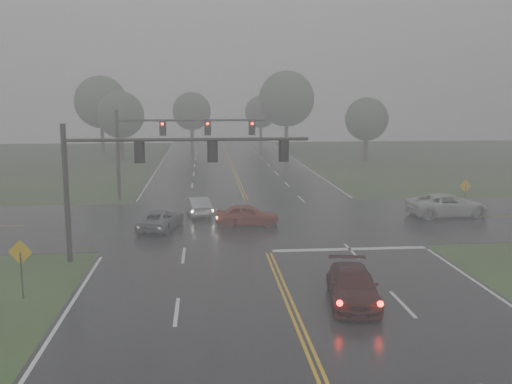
{
  "coord_description": "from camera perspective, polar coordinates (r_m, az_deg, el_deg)",
  "views": [
    {
      "loc": [
        -3.35,
        -15.18,
        8.23
      ],
      "look_at": [
        -0.49,
        16.0,
        3.01
      ],
      "focal_mm": 40.0,
      "sensor_mm": 36.0,
      "label": 1
    }
  ],
  "objects": [
    {
      "name": "tree_e_near",
      "position": [
        75.67,
        11.01,
        7.15
      ],
      "size": [
        5.6,
        5.6,
        8.22
      ],
      "color": "#342921",
      "rests_on": "ground"
    },
    {
      "name": "cross_street",
      "position": [
        38.23,
        -0.09,
        -2.96
      ],
      "size": [
        120.0,
        14.0,
        0.02
      ],
      "primitive_type": "cube",
      "color": "black",
      "rests_on": "ground"
    },
    {
      "name": "car_grey",
      "position": [
        36.54,
        -9.48,
        -3.67
      ],
      "size": [
        3.09,
        4.7,
        1.2
      ],
      "primitive_type": "imported",
      "rotation": [
        0.0,
        0.0,
        2.87
      ],
      "color": "slate",
      "rests_on": "ground"
    },
    {
      "name": "ground",
      "position": [
        17.59,
        6.72,
        -18.48
      ],
      "size": [
        180.0,
        180.0,
        0.0
      ],
      "primitive_type": "plane",
      "color": "#293F1B",
      "rests_on": "ground"
    },
    {
      "name": "tree_n_far",
      "position": [
        103.63,
        0.49,
        8.02
      ],
      "size": [
        5.81,
        5.81,
        8.53
      ],
      "color": "#342921",
      "rests_on": "ground"
    },
    {
      "name": "stop_bar",
      "position": [
        31.69,
        9.34,
        -5.71
      ],
      "size": [
        8.5,
        0.5,
        0.01
      ],
      "primitive_type": "cube",
      "color": "silver",
      "rests_on": "ground"
    },
    {
      "name": "main_road",
      "position": [
        36.29,
        0.2,
        -3.64
      ],
      "size": [
        18.0,
        160.0,
        0.02
      ],
      "primitive_type": "cube",
      "color": "black",
      "rests_on": "ground"
    },
    {
      "name": "sign_diamond_east",
      "position": [
        43.93,
        20.2,
        0.2
      ],
      "size": [
        0.98,
        0.17,
        2.36
      ],
      "rotation": [
        0.0,
        0.0,
        0.14
      ],
      "color": "black",
      "rests_on": "ground"
    },
    {
      "name": "signal_gantry_far",
      "position": [
        46.42,
        -9.18,
        5.45
      ],
      "size": [
        12.1,
        0.37,
        7.26
      ],
      "color": "black",
      "rests_on": "ground"
    },
    {
      "name": "tree_ne_a",
      "position": [
        85.36,
        3.07,
        9.28
      ],
      "size": [
        8.24,
        8.24,
        12.11
      ],
      "color": "#342921",
      "rests_on": "ground"
    },
    {
      "name": "sign_diamond_west",
      "position": [
        25.33,
        -22.47,
        -6.24
      ],
      "size": [
        1.03,
        0.25,
        2.5
      ],
      "rotation": [
        0.0,
        0.0,
        -0.21
      ],
      "color": "black",
      "rests_on": "ground"
    },
    {
      "name": "sedan_maroon",
      "position": [
        23.85,
        9.6,
        -10.85
      ],
      "size": [
        2.54,
        4.92,
        1.36
      ],
      "primitive_type": "imported",
      "rotation": [
        0.0,
        0.0,
        -0.14
      ],
      "color": "#340A09",
      "rests_on": "ground"
    },
    {
      "name": "sedan_red",
      "position": [
        36.99,
        -0.86,
        -3.38
      ],
      "size": [
        4.2,
        1.99,
        1.39
      ],
      "primitive_type": "imported",
      "rotation": [
        0.0,
        0.0,
        1.48
      ],
      "color": "maroon",
      "rests_on": "ground"
    },
    {
      "name": "signal_gantry_near",
      "position": [
        29.04,
        -11.33,
        2.66
      ],
      "size": [
        12.27,
        0.3,
        6.96
      ],
      "color": "black",
      "rests_on": "ground"
    },
    {
      "name": "tree_nw_b",
      "position": [
        88.55,
        -15.25,
        8.67
      ],
      "size": [
        7.76,
        7.76,
        11.4
      ],
      "color": "#342921",
      "rests_on": "ground"
    },
    {
      "name": "tree_nw_a",
      "position": [
        77.3,
        -13.39,
        7.51
      ],
      "size": [
        6.14,
        6.14,
        9.02
      ],
      "color": "#342921",
      "rests_on": "ground"
    },
    {
      "name": "sedan_silver",
      "position": [
        40.47,
        -5.84,
        -2.31
      ],
      "size": [
        2.06,
        4.09,
        1.29
      ],
      "primitive_type": "imported",
      "rotation": [
        0.0,
        0.0,
        3.33
      ],
      "color": "#A0A3A8",
      "rests_on": "ground"
    },
    {
      "name": "tree_n_mid",
      "position": [
        93.53,
        -6.45,
        8.02
      ],
      "size": [
        6.18,
        6.18,
        9.08
      ],
      "color": "#342921",
      "rests_on": "ground"
    },
    {
      "name": "pickup_white",
      "position": [
        42.03,
        18.55,
        -2.32
      ],
      "size": [
        5.89,
        3.13,
        1.57
      ],
      "primitive_type": "imported",
      "rotation": [
        0.0,
        0.0,
        1.66
      ],
      "color": "silver",
      "rests_on": "ground"
    }
  ]
}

